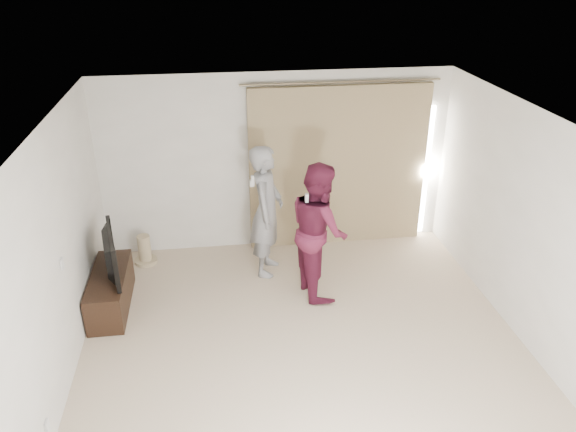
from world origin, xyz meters
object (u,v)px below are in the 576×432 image
Objects in this scene: tv_console at (110,291)px; person_man at (267,211)px; person_woman at (319,230)px; tv at (105,254)px.

tv_console is 0.67× the size of person_man.
tv is at bearing -179.47° from person_woman.
tv_console is 1.26× the size of tv.
tv reaches higher than tv_console.
person_man is 1.03× the size of person_woman.
person_woman reaches higher than tv_console.
tv_console is 0.69× the size of person_woman.
person_woman reaches higher than tv.
person_man is (2.03, 0.61, 0.68)m from tv_console.
tv is at bearing 0.00° from tv_console.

